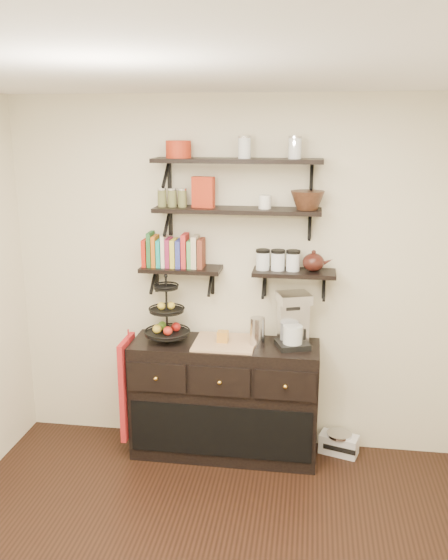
# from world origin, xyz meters

# --- Properties ---
(ceiling) EXTENTS (3.50, 3.50, 0.02)m
(ceiling) POSITION_xyz_m (0.00, 0.00, 2.70)
(ceiling) COLOR white
(ceiling) RESTS_ON back_wall
(back_wall) EXTENTS (3.50, 0.02, 2.70)m
(back_wall) POSITION_xyz_m (0.00, 1.75, 1.35)
(back_wall) COLOR #EAE4C6
(back_wall) RESTS_ON ground
(shelf_top) EXTENTS (1.20, 0.27, 0.23)m
(shelf_top) POSITION_xyz_m (0.00, 1.62, 2.23)
(shelf_top) COLOR black
(shelf_top) RESTS_ON back_wall
(shelf_mid) EXTENTS (1.20, 0.27, 0.23)m
(shelf_mid) POSITION_xyz_m (0.00, 1.62, 1.88)
(shelf_mid) COLOR black
(shelf_mid) RESTS_ON back_wall
(shelf_low_left) EXTENTS (0.60, 0.25, 0.23)m
(shelf_low_left) POSITION_xyz_m (-0.42, 1.63, 1.43)
(shelf_low_left) COLOR black
(shelf_low_left) RESTS_ON back_wall
(shelf_low_right) EXTENTS (0.60, 0.25, 0.23)m
(shelf_low_right) POSITION_xyz_m (0.42, 1.63, 1.43)
(shelf_low_right) COLOR black
(shelf_low_right) RESTS_ON back_wall
(cookbooks) EXTENTS (0.43, 0.15, 0.26)m
(cookbooks) POSITION_xyz_m (-0.47, 1.63, 1.57)
(cookbooks) COLOR #B41F13
(cookbooks) RESTS_ON shelf_low_left
(glass_canisters) EXTENTS (0.32, 0.10, 0.13)m
(glass_canisters) POSITION_xyz_m (0.30, 1.63, 1.51)
(glass_canisters) COLOR silver
(glass_canisters) RESTS_ON shelf_low_right
(sideboard) EXTENTS (1.40, 0.50, 0.92)m
(sideboard) POSITION_xyz_m (-0.07, 1.51, 0.45)
(sideboard) COLOR black
(sideboard) RESTS_ON floor
(fruit_stand) EXTENTS (0.34, 0.34, 0.49)m
(fruit_stand) POSITION_xyz_m (-0.51, 1.52, 1.07)
(fruit_stand) COLOR black
(fruit_stand) RESTS_ON sideboard
(candle) EXTENTS (0.08, 0.08, 0.08)m
(candle) POSITION_xyz_m (-0.09, 1.51, 0.96)
(candle) COLOR #BA7D2B
(candle) RESTS_ON sideboard
(coffee_maker) EXTENTS (0.28, 0.28, 0.41)m
(coffee_maker) POSITION_xyz_m (0.43, 1.54, 1.10)
(coffee_maker) COLOR black
(coffee_maker) RESTS_ON sideboard
(thermal_carafe) EXTENTS (0.11, 0.11, 0.22)m
(thermal_carafe) POSITION_xyz_m (0.17, 1.49, 1.01)
(thermal_carafe) COLOR silver
(thermal_carafe) RESTS_ON sideboard
(apron) EXTENTS (0.04, 0.33, 0.77)m
(apron) POSITION_xyz_m (-0.80, 1.41, 0.55)
(apron) COLOR #A61123
(apron) RESTS_ON sideboard
(radio) EXTENTS (0.32, 0.24, 0.17)m
(radio) POSITION_xyz_m (0.81, 1.62, 0.09)
(radio) COLOR silver
(radio) RESTS_ON floor
(recipe_box) EXTENTS (0.17, 0.08, 0.22)m
(recipe_box) POSITION_xyz_m (-0.24, 1.61, 2.01)
(recipe_box) COLOR #A72913
(recipe_box) RESTS_ON shelf_mid
(walnut_bowl) EXTENTS (0.24, 0.24, 0.13)m
(walnut_bowl) POSITION_xyz_m (0.50, 1.61, 1.96)
(walnut_bowl) COLOR black
(walnut_bowl) RESTS_ON shelf_mid
(ramekins) EXTENTS (0.09, 0.09, 0.10)m
(ramekins) POSITION_xyz_m (0.20, 1.61, 1.95)
(ramekins) COLOR white
(ramekins) RESTS_ON shelf_mid
(teapot) EXTENTS (0.23, 0.19, 0.16)m
(teapot) POSITION_xyz_m (0.56, 1.63, 1.53)
(teapot) COLOR #34140F
(teapot) RESTS_ON shelf_low_right
(red_pot) EXTENTS (0.18, 0.18, 0.12)m
(red_pot) POSITION_xyz_m (-0.42, 1.61, 2.31)
(red_pot) COLOR #A72913
(red_pot) RESTS_ON shelf_top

